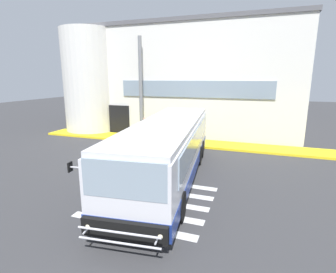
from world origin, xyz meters
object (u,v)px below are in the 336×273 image
(entry_support_column, at_px, (141,88))
(bus_main_foreground, at_px, (168,150))
(passenger_by_doorway, at_px, (158,126))
(safety_bollard_yellow, at_px, (156,139))
(passenger_near_column, at_px, (145,127))

(entry_support_column, height_order, bus_main_foreground, entry_support_column)
(passenger_by_doorway, distance_m, safety_bollard_yellow, 1.38)
(passenger_by_doorway, bearing_deg, entry_support_column, 159.15)
(passenger_near_column, height_order, safety_bollard_yellow, passenger_near_column)
(entry_support_column, bearing_deg, passenger_near_column, -56.10)
(bus_main_foreground, bearing_deg, passenger_near_column, 123.08)
(passenger_near_column, distance_m, safety_bollard_yellow, 1.44)
(bus_main_foreground, distance_m, passenger_by_doorway, 7.20)
(bus_main_foreground, distance_m, safety_bollard_yellow, 6.08)
(entry_support_column, distance_m, safety_bollard_yellow, 4.32)
(entry_support_column, relative_size, passenger_by_doorway, 4.43)
(safety_bollard_yellow, bearing_deg, bus_main_foreground, -62.91)
(bus_main_foreground, bearing_deg, entry_support_column, 123.22)
(entry_support_column, bearing_deg, bus_main_foreground, -56.78)
(entry_support_column, bearing_deg, passenger_by_doorway, -20.85)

